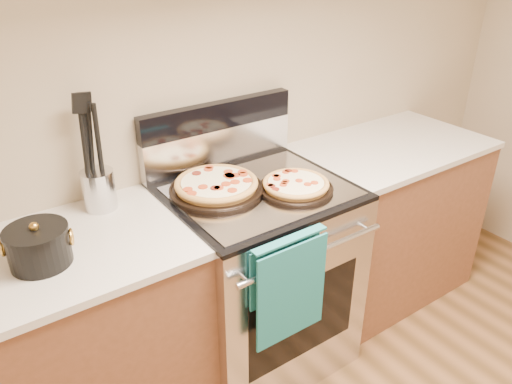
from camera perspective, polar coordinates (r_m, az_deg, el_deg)
wall_back at (r=2.24m, az=-5.13°, el=13.58°), size 4.00×0.00×4.00m
range_body at (r=2.37m, az=0.13°, el=-9.82°), size 0.76×0.68×0.90m
oven_window at (r=2.17m, az=5.39°, el=-14.19°), size 0.56×0.01×0.40m
cooktop at (r=2.12m, az=0.15°, el=0.11°), size 0.76×0.68×0.02m
backsplash_lower at (r=2.32m, az=-4.28°, el=5.21°), size 0.76×0.06×0.18m
backsplash_upper at (r=2.26m, az=-4.41°, el=8.72°), size 0.76×0.06×0.12m
oven_handle at (r=1.93m, az=6.61°, el=-7.03°), size 0.70×0.03×0.03m
dish_towel at (r=1.92m, az=3.70°, el=-10.68°), size 0.32×0.05×0.42m
foil_sheet at (r=2.09m, az=0.62°, el=0.11°), size 0.70×0.55×0.01m
cabinet_left at (r=2.15m, az=-20.96°, el=-17.20°), size 1.00×0.62×0.88m
countertop_left at (r=1.87m, az=-23.29°, el=-7.10°), size 1.02×0.64×0.03m
cabinet_right at (r=2.90m, az=14.19°, el=-3.33°), size 1.00×0.62×0.88m
countertop_right at (r=2.70m, az=15.28°, el=4.99°), size 1.02×0.64×0.03m
pepperoni_pizza_back at (r=2.08m, az=-4.55°, el=0.71°), size 0.42×0.42×0.05m
pepperoni_pizza_front at (r=2.09m, az=4.57°, el=0.76°), size 0.39×0.39×0.04m
utensil_crock at (r=2.05m, az=-17.50°, el=0.25°), size 0.17×0.17×0.16m
saucepan at (r=1.79m, az=-23.55°, el=-5.86°), size 0.25×0.25×0.12m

